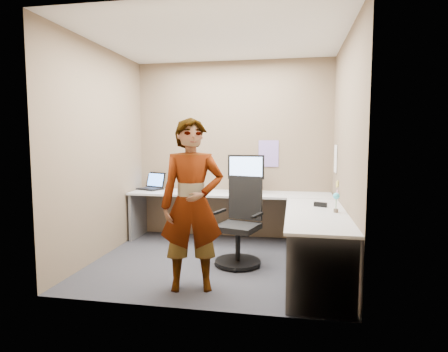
% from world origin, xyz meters
% --- Properties ---
extents(ground, '(3.00, 3.00, 0.00)m').
position_xyz_m(ground, '(0.00, 0.00, 0.00)').
color(ground, '#252429').
rests_on(ground, ground).
extents(wall_back, '(3.00, 0.00, 3.00)m').
position_xyz_m(wall_back, '(0.00, 1.30, 1.35)').
color(wall_back, brown).
rests_on(wall_back, ground).
extents(wall_right, '(0.00, 2.70, 2.70)m').
position_xyz_m(wall_right, '(1.50, 0.00, 1.35)').
color(wall_right, brown).
rests_on(wall_right, ground).
extents(wall_left, '(0.00, 2.70, 2.70)m').
position_xyz_m(wall_left, '(-1.50, 0.00, 1.35)').
color(wall_left, brown).
rests_on(wall_left, ground).
extents(ceiling, '(3.00, 3.00, 0.00)m').
position_xyz_m(ceiling, '(0.00, 0.00, 2.70)').
color(ceiling, white).
rests_on(ceiling, wall_back).
extents(desk, '(2.98, 2.58, 0.73)m').
position_xyz_m(desk, '(0.44, 0.39, 0.59)').
color(desk, beige).
rests_on(desk, ground).
extents(paper_ream, '(0.33, 0.24, 0.07)m').
position_xyz_m(paper_ream, '(0.25, 0.90, 0.76)').
color(paper_ream, red).
rests_on(paper_ream, desk).
extents(monitor, '(0.52, 0.16, 0.50)m').
position_xyz_m(monitor, '(0.25, 0.92, 1.09)').
color(monitor, black).
rests_on(monitor, paper_ream).
extents(laptop, '(0.46, 0.43, 0.26)m').
position_xyz_m(laptop, '(-1.26, 1.15, 0.80)').
color(laptop, black).
rests_on(laptop, desk).
extents(trackball_mouse, '(0.12, 0.08, 0.07)m').
position_xyz_m(trackball_mouse, '(-0.64, 1.07, 0.76)').
color(trackball_mouse, '#B7B7BC').
rests_on(trackball_mouse, desk).
extents(origami, '(0.10, 0.10, 0.06)m').
position_xyz_m(origami, '(0.26, 0.75, 0.76)').
color(origami, white).
rests_on(origami, desk).
extents(stapler, '(0.15, 0.09, 0.05)m').
position_xyz_m(stapler, '(1.24, 0.03, 0.76)').
color(stapler, black).
rests_on(stapler, desk).
extents(flower, '(0.07, 0.07, 0.22)m').
position_xyz_m(flower, '(1.38, -0.28, 0.87)').
color(flower, brown).
rests_on(flower, desk).
extents(calendar_purple, '(0.30, 0.01, 0.40)m').
position_xyz_m(calendar_purple, '(0.55, 1.29, 1.30)').
color(calendar_purple, '#846BB7').
rests_on(calendar_purple, wall_back).
extents(calendar_white, '(0.01, 0.28, 0.38)m').
position_xyz_m(calendar_white, '(1.49, 0.90, 1.25)').
color(calendar_white, white).
rests_on(calendar_white, wall_right).
extents(sticky_note_a, '(0.01, 0.07, 0.07)m').
position_xyz_m(sticky_note_a, '(1.49, 0.55, 0.95)').
color(sticky_note_a, '#F2E059').
rests_on(sticky_note_a, wall_right).
extents(sticky_note_b, '(0.01, 0.07, 0.07)m').
position_xyz_m(sticky_note_b, '(1.49, 0.60, 0.82)').
color(sticky_note_b, pink).
rests_on(sticky_note_b, wall_right).
extents(sticky_note_c, '(0.01, 0.07, 0.07)m').
position_xyz_m(sticky_note_c, '(1.49, 0.48, 0.80)').
color(sticky_note_c, pink).
rests_on(sticky_note_c, wall_right).
extents(sticky_note_d, '(0.01, 0.07, 0.07)m').
position_xyz_m(sticky_note_d, '(1.49, 0.70, 0.92)').
color(sticky_note_d, '#F2E059').
rests_on(sticky_note_d, wall_right).
extents(office_chair, '(0.60, 0.58, 1.04)m').
position_xyz_m(office_chair, '(0.30, 0.00, 0.43)').
color(office_chair, black).
rests_on(office_chair, ground).
extents(person, '(0.72, 0.57, 1.73)m').
position_xyz_m(person, '(-0.07, -0.84, 0.86)').
color(person, '#999399').
rests_on(person, ground).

